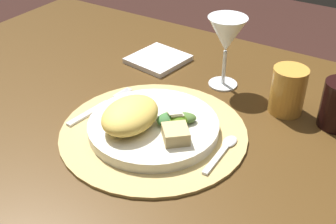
# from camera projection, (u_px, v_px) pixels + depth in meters

# --- Properties ---
(dining_table) EXTENTS (1.41, 0.90, 0.75)m
(dining_table) POSITION_uv_depth(u_px,v_px,m) (174.00, 176.00, 0.88)
(dining_table) COLOR #493013
(dining_table) RESTS_ON ground
(placemat) EXTENTS (0.35, 0.35, 0.01)m
(placemat) POSITION_uv_depth(u_px,v_px,m) (154.00, 132.00, 0.81)
(placemat) COLOR tan
(placemat) RESTS_ON dining_table
(dinner_plate) EXTENTS (0.24, 0.24, 0.02)m
(dinner_plate) POSITION_uv_depth(u_px,v_px,m) (153.00, 126.00, 0.80)
(dinner_plate) COLOR silver
(dinner_plate) RESTS_ON placemat
(pasta_serving) EXTENTS (0.11, 0.13, 0.05)m
(pasta_serving) POSITION_uv_depth(u_px,v_px,m) (130.00, 115.00, 0.77)
(pasta_serving) COLOR #E5BE54
(pasta_serving) RESTS_ON dinner_plate
(salad_greens) EXTENTS (0.07, 0.07, 0.03)m
(salad_greens) POSITION_uv_depth(u_px,v_px,m) (175.00, 120.00, 0.79)
(salad_greens) COLOR #3E5D27
(salad_greens) RESTS_ON dinner_plate
(bread_piece) EXTENTS (0.06, 0.06, 0.02)m
(bread_piece) POSITION_uv_depth(u_px,v_px,m) (176.00, 134.00, 0.75)
(bread_piece) COLOR tan
(bread_piece) RESTS_ON dinner_plate
(fork) EXTENTS (0.03, 0.17, 0.00)m
(fork) POSITION_uv_depth(u_px,v_px,m) (98.00, 108.00, 0.87)
(fork) COLOR silver
(fork) RESTS_ON placemat
(spoon) EXTENTS (0.02, 0.12, 0.01)m
(spoon) POSITION_uv_depth(u_px,v_px,m) (225.00, 148.00, 0.76)
(spoon) COLOR silver
(spoon) RESTS_ON placemat
(napkin) EXTENTS (0.14, 0.14, 0.01)m
(napkin) POSITION_uv_depth(u_px,v_px,m) (158.00, 59.00, 1.05)
(napkin) COLOR white
(napkin) RESTS_ON dining_table
(wine_glass) EXTENTS (0.08, 0.08, 0.16)m
(wine_glass) POSITION_uv_depth(u_px,v_px,m) (226.00, 36.00, 0.90)
(wine_glass) COLOR silver
(wine_glass) RESTS_ON dining_table
(amber_tumbler) EXTENTS (0.07, 0.07, 0.09)m
(amber_tumbler) POSITION_uv_depth(u_px,v_px,m) (288.00, 90.00, 0.85)
(amber_tumbler) COLOR gold
(amber_tumbler) RESTS_ON dining_table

